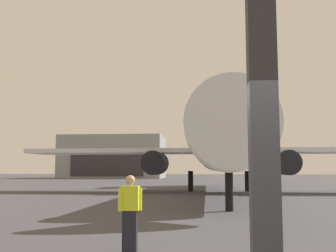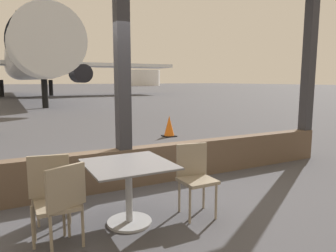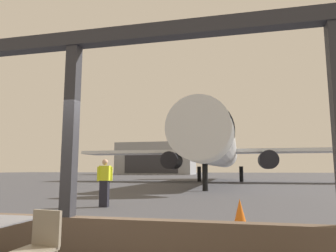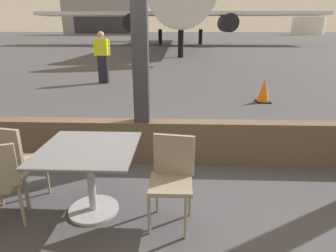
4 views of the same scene
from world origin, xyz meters
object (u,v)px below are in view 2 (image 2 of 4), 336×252
(traffic_cone, at_px, (169,127))
(cafe_chair_aisle_left, at_px, (195,173))
(cafe_chair_window_left, at_px, (51,187))
(airplane, at_px, (27,60))
(dining_table, at_px, (129,184))
(cafe_chair_window_right, at_px, (61,200))
(fuel_storage_tank, at_px, (146,78))

(traffic_cone, bearing_deg, cafe_chair_aisle_left, -114.52)
(cafe_chair_window_left, relative_size, traffic_cone, 1.46)
(cafe_chair_aisle_left, height_order, traffic_cone, cafe_chair_aisle_left)
(cafe_chair_aisle_left, bearing_deg, airplane, 89.76)
(dining_table, height_order, traffic_cone, dining_table)
(dining_table, relative_size, cafe_chair_aisle_left, 1.07)
(traffic_cone, bearing_deg, dining_table, -122.53)
(cafe_chair_window_left, height_order, traffic_cone, cafe_chair_window_left)
(dining_table, height_order, airplane, airplane)
(cafe_chair_window_right, relative_size, airplane, 0.03)
(dining_table, distance_m, fuel_storage_tank, 96.30)
(dining_table, bearing_deg, cafe_chair_aisle_left, -7.37)
(dining_table, bearing_deg, traffic_cone, 57.47)
(dining_table, height_order, fuel_storage_tank, fuel_storage_tank)
(fuel_storage_tank, bearing_deg, traffic_cone, -113.13)
(cafe_chair_window_right, bearing_deg, fuel_storage_tank, 65.95)
(cafe_chair_window_right, height_order, fuel_storage_tank, fuel_storage_tank)
(cafe_chair_window_left, bearing_deg, cafe_chair_window_right, -82.61)
(dining_table, distance_m, traffic_cone, 5.74)
(cafe_chair_aisle_left, xyz_separation_m, traffic_cone, (2.25, 4.94, -0.23))
(cafe_chair_window_left, distance_m, airplane, 30.34)
(airplane, bearing_deg, cafe_chair_aisle_left, -90.24)
(dining_table, relative_size, traffic_cone, 1.50)
(airplane, height_order, fuel_storage_tank, airplane)
(cafe_chair_window_right, distance_m, cafe_chair_aisle_left, 1.62)
(cafe_chair_window_right, xyz_separation_m, traffic_cone, (3.87, 5.10, -0.23))
(airplane, bearing_deg, traffic_cone, -85.21)
(cafe_chair_aisle_left, relative_size, airplane, 0.03)
(airplane, distance_m, fuel_storage_tank, 69.15)
(airplane, relative_size, fuel_storage_tank, 3.76)
(cafe_chair_window_left, xyz_separation_m, cafe_chair_aisle_left, (1.66, -0.21, -0.02))
(dining_table, xyz_separation_m, cafe_chair_aisle_left, (0.83, -0.11, 0.05))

